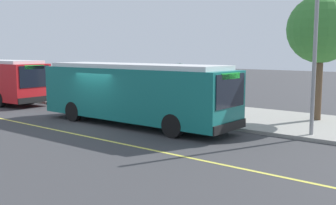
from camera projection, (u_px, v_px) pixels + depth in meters
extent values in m
plane|color=#38383A|center=(99.00, 124.00, 19.71)|extent=(120.00, 120.00, 0.00)
cube|color=gray|center=(176.00, 109.00, 24.29)|extent=(44.00, 6.40, 0.15)
cube|color=#E0D64C|center=(61.00, 131.00, 18.03)|extent=(36.00, 0.14, 0.01)
cube|color=#146B66|center=(134.00, 93.00, 19.38)|extent=(10.57, 2.74, 2.40)
cube|color=silver|center=(134.00, 66.00, 19.21)|extent=(9.72, 2.47, 0.20)
cube|color=black|center=(230.00, 91.00, 16.05)|extent=(0.08, 2.17, 1.34)
cube|color=black|center=(152.00, 85.00, 20.34)|extent=(9.26, 0.20, 1.06)
cube|color=silver|center=(152.00, 110.00, 20.50)|extent=(10.00, 0.21, 0.28)
cube|color=#26D83F|center=(231.00, 76.00, 15.98)|extent=(0.05, 1.40, 0.24)
cube|color=black|center=(230.00, 127.00, 16.23)|extent=(0.12, 2.50, 0.36)
cylinder|color=black|center=(204.00, 119.00, 18.38)|extent=(1.00, 0.30, 1.00)
cylinder|color=black|center=(173.00, 126.00, 16.59)|extent=(1.00, 0.30, 1.00)
cylinder|color=black|center=(107.00, 107.00, 22.36)|extent=(1.00, 0.30, 1.00)
cylinder|color=black|center=(73.00, 111.00, 20.57)|extent=(1.00, 0.30, 1.00)
cube|color=black|center=(35.00, 77.00, 25.18)|extent=(0.16, 2.17, 1.34)
cube|color=black|center=(3.00, 75.00, 29.53)|extent=(9.82, 0.59, 1.06)
cube|color=white|center=(4.00, 92.00, 29.69)|extent=(10.60, 0.62, 0.28)
cube|color=#26D83F|center=(34.00, 67.00, 25.10)|extent=(0.11, 1.40, 0.24)
cube|color=black|center=(36.00, 100.00, 25.35)|extent=(0.22, 2.50, 0.36)
cylinder|color=black|center=(31.00, 96.00, 27.54)|extent=(1.01, 0.34, 1.00)
cylinder|color=black|center=(0.00, 99.00, 25.70)|extent=(1.01, 0.34, 1.00)
cylinder|color=#333338|center=(189.00, 89.00, 23.64)|extent=(0.10, 0.10, 2.40)
cylinder|color=#333338|center=(175.00, 91.00, 22.65)|extent=(0.10, 0.10, 2.40)
cylinder|color=#333338|center=(156.00, 87.00, 25.29)|extent=(0.10, 0.10, 2.40)
cylinder|color=#333338|center=(141.00, 88.00, 24.30)|extent=(0.10, 0.10, 2.40)
cube|color=#333338|center=(165.00, 68.00, 23.81)|extent=(2.90, 1.60, 0.08)
cube|color=#4C606B|center=(172.00, 88.00, 24.47)|extent=(2.47, 0.04, 2.16)
cube|color=navy|center=(149.00, 88.00, 24.80)|extent=(0.06, 1.11, 1.82)
cube|color=brown|center=(165.00, 101.00, 24.15)|extent=(1.60, 0.44, 0.06)
cube|color=brown|center=(167.00, 96.00, 24.30)|extent=(1.60, 0.05, 0.44)
cube|color=#333338|center=(156.00, 104.00, 24.63)|extent=(0.08, 0.40, 0.45)
cube|color=#333338|center=(174.00, 106.00, 23.72)|extent=(0.08, 0.40, 0.45)
cylinder|color=#333338|center=(180.00, 90.00, 21.03)|extent=(0.07, 0.07, 2.80)
cube|color=white|center=(180.00, 69.00, 20.87)|extent=(0.44, 0.03, 0.56)
cube|color=red|center=(180.00, 69.00, 20.86)|extent=(0.40, 0.01, 0.16)
cylinder|color=#282D47|center=(133.00, 101.00, 24.22)|extent=(0.14, 0.14, 0.85)
cylinder|color=#282D47|center=(131.00, 101.00, 24.08)|extent=(0.14, 0.14, 0.85)
cube|color=#265999|center=(132.00, 89.00, 24.06)|extent=(0.24, 0.40, 0.62)
sphere|color=tan|center=(132.00, 82.00, 24.01)|extent=(0.22, 0.22, 0.22)
cylinder|color=brown|center=(318.00, 88.00, 19.95)|extent=(0.36, 0.36, 3.23)
sphere|color=#387A33|center=(321.00, 29.00, 19.59)|extent=(3.29, 3.29, 3.29)
cylinder|color=gray|center=(315.00, 56.00, 16.19)|extent=(0.16, 0.16, 6.40)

